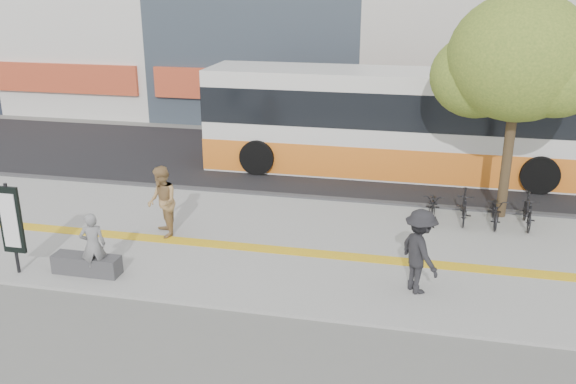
% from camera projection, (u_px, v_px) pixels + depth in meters
% --- Properties ---
extents(ground, '(120.00, 120.00, 0.00)m').
position_uv_depth(ground, '(211.00, 265.00, 14.89)').
color(ground, slate).
rests_on(ground, ground).
extents(sidewalk, '(40.00, 7.00, 0.08)m').
position_uv_depth(sidewalk, '(229.00, 239.00, 16.26)').
color(sidewalk, slate).
rests_on(sidewalk, ground).
extents(tactile_strip, '(40.00, 0.45, 0.01)m').
position_uv_depth(tactile_strip, '(223.00, 245.00, 15.79)').
color(tactile_strip, yellow).
rests_on(tactile_strip, sidewalk).
extents(street, '(40.00, 8.00, 0.06)m').
position_uv_depth(street, '(289.00, 161.00, 23.17)').
color(street, black).
rests_on(street, ground).
extents(curb, '(40.00, 0.25, 0.14)m').
position_uv_depth(curb, '(263.00, 195.00, 19.47)').
color(curb, '#363638').
rests_on(curb, ground).
extents(bench, '(1.60, 0.45, 0.45)m').
position_uv_depth(bench, '(87.00, 264.00, 14.21)').
color(bench, '#363638').
rests_on(bench, sidewalk).
extents(signboard, '(0.55, 0.10, 2.20)m').
position_uv_depth(signboard, '(11.00, 221.00, 13.90)').
color(signboard, black).
rests_on(signboard, sidewalk).
extents(street_tree, '(4.40, 3.80, 6.31)m').
position_uv_depth(street_tree, '(518.00, 60.00, 16.38)').
color(street_tree, '#3D2D1B').
rests_on(street_tree, sidewalk).
extents(bus, '(13.33, 3.16, 3.55)m').
position_uv_depth(bus, '(396.00, 125.00, 21.35)').
color(bus, silver).
rests_on(bus, street).
extents(bicycle_row, '(3.09, 1.61, 0.93)m').
position_uv_depth(bicycle_row, '(478.00, 208.00, 17.08)').
color(bicycle_row, black).
rests_on(bicycle_row, sidewalk).
extents(seated_woman, '(0.67, 0.59, 1.55)m').
position_uv_depth(seated_woman, '(93.00, 245.00, 13.90)').
color(seated_woman, black).
rests_on(seated_woman, sidewalk).
extents(pedestrian_tan, '(1.11, 1.17, 1.91)m').
position_uv_depth(pedestrian_tan, '(162.00, 202.00, 16.07)').
color(pedestrian_tan, '#A27D4D').
rests_on(pedestrian_tan, sidewalk).
extents(pedestrian_dark, '(1.26, 1.42, 1.90)m').
position_uv_depth(pedestrian_dark, '(420.00, 251.00, 13.18)').
color(pedestrian_dark, black).
rests_on(pedestrian_dark, sidewalk).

